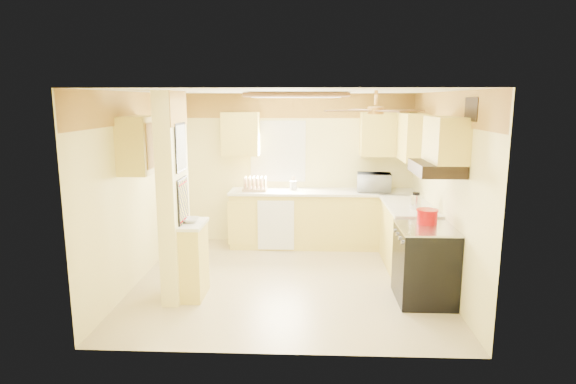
{
  "coord_description": "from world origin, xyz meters",
  "views": [
    {
      "loc": [
        0.26,
        -6.12,
        2.4
      ],
      "look_at": [
        -0.02,
        0.35,
        1.15
      ],
      "focal_mm": 30.0,
      "sensor_mm": 36.0,
      "label": 1
    }
  ],
  "objects_px": {
    "microwave": "(374,182)",
    "kettle": "(416,201)",
    "bowl": "(191,220)",
    "dutch_oven": "(427,216)",
    "stove": "(425,264)"
  },
  "relations": [
    {
      "from": "bowl",
      "to": "kettle",
      "type": "relative_size",
      "value": 0.93
    },
    {
      "from": "stove",
      "to": "kettle",
      "type": "distance_m",
      "value": 1.05
    },
    {
      "from": "stove",
      "to": "kettle",
      "type": "height_order",
      "value": "kettle"
    },
    {
      "from": "stove",
      "to": "dutch_oven",
      "type": "bearing_deg",
      "value": 76.7
    },
    {
      "from": "dutch_oven",
      "to": "bowl",
      "type": "bearing_deg",
      "value": -176.85
    },
    {
      "from": "microwave",
      "to": "stove",
      "type": "bearing_deg",
      "value": 104.18
    },
    {
      "from": "bowl",
      "to": "dutch_oven",
      "type": "height_order",
      "value": "dutch_oven"
    },
    {
      "from": "microwave",
      "to": "dutch_oven",
      "type": "relative_size",
      "value": 2.02
    },
    {
      "from": "stove",
      "to": "kettle",
      "type": "relative_size",
      "value": 4.05
    },
    {
      "from": "bowl",
      "to": "kettle",
      "type": "height_order",
      "value": "kettle"
    },
    {
      "from": "microwave",
      "to": "dutch_oven",
      "type": "height_order",
      "value": "microwave"
    },
    {
      "from": "microwave",
      "to": "dutch_oven",
      "type": "bearing_deg",
      "value": 106.23
    },
    {
      "from": "microwave",
      "to": "kettle",
      "type": "bearing_deg",
      "value": 112.67
    },
    {
      "from": "bowl",
      "to": "kettle",
      "type": "distance_m",
      "value": 3.01
    },
    {
      "from": "bowl",
      "to": "dutch_oven",
      "type": "relative_size",
      "value": 0.8
    }
  ]
}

